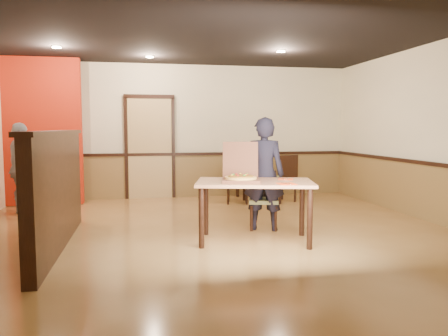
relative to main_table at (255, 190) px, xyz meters
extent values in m
plane|color=#BB8748|center=(-0.45, 0.38, -0.68)|extent=(7.00, 7.00, 0.00)
plane|color=black|center=(-0.45, 0.38, 2.12)|extent=(7.00, 7.00, 0.00)
plane|color=beige|center=(-0.45, 3.88, 0.72)|extent=(7.00, 0.00, 7.00)
plane|color=beige|center=(3.05, 0.38, 0.72)|extent=(0.00, 7.00, 7.00)
cube|color=olive|center=(-0.45, 3.85, -0.23)|extent=(7.00, 0.04, 0.90)
cube|color=black|center=(-0.45, 3.83, 0.24)|extent=(7.00, 0.06, 0.06)
cube|color=olive|center=(3.02, 0.38, -0.23)|extent=(0.04, 7.00, 0.90)
cube|color=black|center=(3.00, 0.38, 0.24)|extent=(0.06, 7.00, 0.06)
cube|color=tan|center=(-1.25, 3.84, 0.37)|extent=(0.90, 0.06, 2.10)
cube|color=black|center=(-2.45, 0.18, 0.02)|extent=(0.14, 3.00, 1.40)
cube|color=black|center=(-2.45, 0.18, 0.74)|extent=(0.20, 3.10, 0.05)
cube|color=#B1200C|center=(-3.35, 3.38, 0.72)|extent=(1.60, 0.20, 2.78)
cylinder|color=beige|center=(-2.75, 2.18, 2.10)|extent=(0.14, 0.14, 0.02)
cylinder|color=beige|center=(-1.25, 2.88, 2.10)|extent=(0.14, 0.14, 0.02)
cylinder|color=beige|center=(0.95, 1.88, 2.10)|extent=(0.14, 0.14, 0.02)
cube|color=tan|center=(0.00, 0.00, 0.09)|extent=(1.63, 1.16, 0.04)
cylinder|color=black|center=(-0.72, -0.19, -0.31)|extent=(0.07, 0.07, 0.75)
cylinder|color=black|center=(-0.57, 0.48, -0.31)|extent=(0.07, 0.07, 0.75)
cylinder|color=black|center=(0.57, -0.48, -0.31)|extent=(0.07, 0.07, 0.75)
cylinder|color=black|center=(0.72, 0.19, -0.31)|extent=(0.07, 0.07, 0.75)
cube|color=olive|center=(0.31, 0.68, -0.27)|extent=(0.50, 0.50, 0.05)
cube|color=black|center=(0.35, 0.87, -0.04)|extent=(0.40, 0.13, 0.40)
cylinder|color=black|center=(0.10, 0.56, -0.50)|extent=(0.04, 0.04, 0.36)
cylinder|color=black|center=(0.18, 0.89, -0.50)|extent=(0.04, 0.04, 0.36)
cylinder|color=black|center=(0.44, 0.48, -0.50)|extent=(0.04, 0.04, 0.36)
cylinder|color=black|center=(0.52, 0.81, -0.50)|extent=(0.04, 0.04, 0.36)
cube|color=olive|center=(0.41, 2.88, -0.25)|extent=(0.52, 0.52, 0.06)
cube|color=black|center=(0.37, 2.69, -0.01)|extent=(0.42, 0.13, 0.42)
cylinder|color=black|center=(0.63, 3.02, -0.49)|extent=(0.04, 0.04, 0.38)
cylinder|color=black|center=(0.55, 2.66, -0.49)|extent=(0.04, 0.04, 0.38)
cylinder|color=black|center=(0.28, 3.10, -0.49)|extent=(0.04, 0.04, 0.38)
cylinder|color=black|center=(0.20, 2.74, -0.49)|extent=(0.04, 0.04, 0.38)
cube|color=olive|center=(1.31, 2.88, -0.21)|extent=(0.61, 0.61, 0.06)
cube|color=black|center=(1.39, 2.68, 0.04)|extent=(0.43, 0.21, 0.45)
cylinder|color=black|center=(1.42, 3.13, -0.48)|extent=(0.04, 0.04, 0.41)
cylinder|color=black|center=(1.57, 2.78, -0.48)|extent=(0.04, 0.04, 0.41)
cylinder|color=black|center=(1.06, 2.99, -0.48)|extent=(0.04, 0.04, 0.41)
cylinder|color=black|center=(1.21, 2.63, -0.48)|extent=(0.04, 0.04, 0.41)
cube|color=tan|center=(0.86, 3.43, 0.02)|extent=(0.71, 0.71, 0.04)
cylinder|color=black|center=(0.62, 3.16, -0.34)|extent=(0.07, 0.07, 0.68)
cylinder|color=black|center=(0.59, 3.67, -0.34)|extent=(0.07, 0.07, 0.68)
cylinder|color=black|center=(1.13, 3.19, -0.34)|extent=(0.07, 0.07, 0.68)
cylinder|color=black|center=(1.10, 3.70, -0.34)|extent=(0.07, 0.07, 0.68)
imported|color=black|center=(0.29, 0.61, 0.13)|extent=(0.70, 0.58, 1.63)
imported|color=#92929A|center=(-3.45, 2.49, 0.10)|extent=(0.71, 1.00, 1.57)
cube|color=brown|center=(-0.19, -0.01, 0.13)|extent=(0.55, 0.55, 0.03)
cube|color=brown|center=(-0.13, 0.26, 0.38)|extent=(0.48, 0.18, 0.46)
cylinder|color=#F0B957|center=(-0.19, -0.01, 0.16)|extent=(0.45, 0.45, 0.03)
cube|color=#F14311|center=(0.31, -0.36, 0.11)|extent=(0.22, 0.22, 0.00)
cylinder|color=silver|center=(0.28, -0.36, 0.12)|extent=(0.01, 0.18, 0.01)
cube|color=silver|center=(0.34, -0.36, 0.12)|extent=(0.02, 0.19, 0.00)
cube|color=#F14311|center=(0.46, 0.12, 0.11)|extent=(0.25, 0.25, 0.00)
cylinder|color=silver|center=(0.43, 0.12, 0.12)|extent=(0.07, 0.16, 0.01)
cube|color=silver|center=(0.49, 0.12, 0.12)|extent=(0.08, 0.17, 0.00)
cylinder|color=brown|center=(1.00, 3.51, 0.12)|extent=(0.06, 0.06, 0.16)
camera|label=1|loc=(-1.43, -5.41, 0.80)|focal=35.00mm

